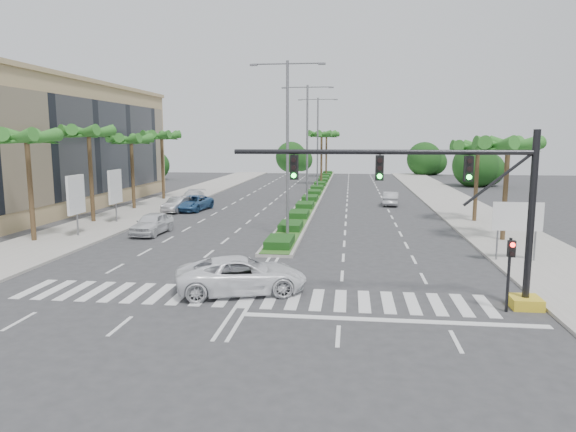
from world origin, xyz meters
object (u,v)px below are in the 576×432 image
car_parked_c (193,203)px  car_parked_d (192,198)px  car_parked_a (152,223)px  car_crossing (242,275)px  car_right (391,198)px  car_parked_b (177,205)px

car_parked_c → car_parked_d: bearing=116.3°
car_parked_a → car_crossing: 16.18m
car_parked_c → car_right: 20.09m
car_parked_d → car_crossing: car_crossing is taller
car_parked_b → car_parked_c: car_parked_c is taller
car_parked_b → car_parked_c: size_ratio=0.81×
car_parked_c → car_crossing: size_ratio=0.89×
car_parked_b → car_crossing: 26.87m
car_crossing → car_parked_b: bearing=7.9°
car_parked_a → car_crossing: size_ratio=0.79×
car_parked_b → car_parked_c: (1.22, 1.03, 0.03)m
car_parked_d → car_right: car_parked_d is taller
car_parked_c → car_right: car_parked_c is taller
car_parked_c → car_parked_b: bearing=-131.9°
car_right → car_crossing: bearing=80.2°
car_parked_b → car_crossing: size_ratio=0.72×
car_parked_c → car_parked_d: car_parked_d is taller
car_parked_d → car_crossing: (11.31, -28.75, 0.03)m
car_parked_b → car_parked_d: size_ratio=0.78×
car_parked_b → car_right: 21.58m
car_parked_b → car_parked_a: bearing=-73.3°
car_parked_b → car_right: size_ratio=0.97×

